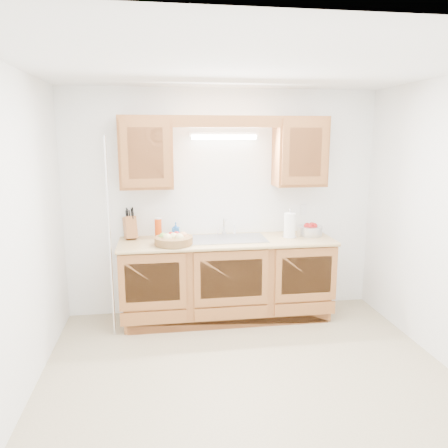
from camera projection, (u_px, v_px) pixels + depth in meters
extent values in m
plane|color=tan|center=(248.00, 374.00, 3.72)|extent=(3.50, 3.50, 0.00)
plane|color=white|center=(252.00, 66.00, 3.23)|extent=(3.50, 3.50, 0.00)
cube|color=white|center=(223.00, 203.00, 4.93)|extent=(3.50, 0.02, 2.50)
cube|color=white|center=(316.00, 300.00, 2.02)|extent=(3.50, 0.02, 2.50)
cube|color=white|center=(18.00, 239.00, 3.22)|extent=(0.02, 3.00, 2.50)
cube|color=#A15D2F|center=(227.00, 280.00, 4.80)|extent=(2.20, 0.60, 0.86)
cube|color=tan|center=(227.00, 241.00, 4.70)|extent=(2.30, 0.63, 0.04)
cube|color=#A15D2F|center=(146.00, 153.00, 4.54)|extent=(0.55, 0.33, 0.75)
cube|color=#A15D2F|center=(300.00, 152.00, 4.77)|extent=(0.55, 0.33, 0.75)
cube|color=#A15D2F|center=(227.00, 121.00, 4.45)|extent=(2.20, 0.05, 0.12)
cylinder|color=white|center=(224.00, 137.00, 4.69)|extent=(0.70, 0.05, 0.05)
cube|color=white|center=(224.00, 134.00, 4.71)|extent=(0.76, 0.06, 0.05)
cube|color=#9E9EA3|center=(227.00, 239.00, 4.71)|extent=(0.84, 0.46, 0.01)
cube|color=#9E9EA3|center=(207.00, 247.00, 4.70)|extent=(0.39, 0.40, 0.16)
cube|color=#9E9EA3|center=(246.00, 246.00, 4.76)|extent=(0.39, 0.40, 0.16)
cylinder|color=silver|center=(224.00, 233.00, 4.90)|extent=(0.06, 0.06, 0.04)
cylinder|color=silver|center=(224.00, 226.00, 4.89)|extent=(0.02, 0.02, 0.16)
cylinder|color=silver|center=(225.00, 219.00, 4.82)|extent=(0.02, 0.12, 0.02)
cylinder|color=white|center=(235.00, 229.00, 4.91)|extent=(0.03, 0.03, 0.12)
cylinder|color=silver|center=(110.00, 240.00, 4.26)|extent=(0.03, 0.03, 2.00)
cube|color=white|center=(304.00, 210.00, 5.08)|extent=(0.08, 0.01, 0.12)
cylinder|color=brown|center=(174.00, 240.00, 4.47)|extent=(0.40, 0.40, 0.08)
sphere|color=#D8C67F|center=(167.00, 238.00, 4.41)|extent=(0.10, 0.10, 0.10)
sphere|color=#D8C67F|center=(179.00, 238.00, 4.42)|extent=(0.10, 0.10, 0.10)
sphere|color=tan|center=(183.00, 236.00, 4.52)|extent=(0.09, 0.09, 0.09)
sphere|color=#9E1212|center=(171.00, 236.00, 4.52)|extent=(0.09, 0.09, 0.09)
sphere|color=#72A53F|center=(163.00, 237.00, 4.48)|extent=(0.09, 0.09, 0.09)
sphere|color=#D8C67F|center=(174.00, 237.00, 4.45)|extent=(0.10, 0.10, 0.10)
sphere|color=#9E1212|center=(176.00, 235.00, 4.56)|extent=(0.08, 0.08, 0.08)
cube|color=#A15D2F|center=(130.00, 228.00, 4.72)|extent=(0.17, 0.23, 0.27)
cylinder|color=black|center=(126.00, 215.00, 4.66)|extent=(0.02, 0.04, 0.10)
cylinder|color=black|center=(129.00, 215.00, 4.67)|extent=(0.02, 0.04, 0.10)
cylinder|color=black|center=(133.00, 214.00, 4.67)|extent=(0.02, 0.04, 0.10)
cylinder|color=black|center=(128.00, 213.00, 4.70)|extent=(0.02, 0.04, 0.10)
cylinder|color=black|center=(132.00, 213.00, 4.71)|extent=(0.02, 0.04, 0.10)
cylinder|color=black|center=(127.00, 212.00, 4.73)|extent=(0.02, 0.04, 0.10)
cylinder|color=black|center=(133.00, 212.00, 4.74)|extent=(0.02, 0.04, 0.10)
cylinder|color=#D03E0B|center=(158.00, 228.00, 4.74)|extent=(0.09, 0.09, 0.21)
cylinder|color=white|center=(158.00, 218.00, 4.72)|extent=(0.07, 0.07, 0.01)
imported|color=blue|center=(176.00, 230.00, 4.77)|extent=(0.09, 0.09, 0.17)
cube|color=#CC333F|center=(176.00, 236.00, 4.86)|extent=(0.10, 0.07, 0.01)
cube|color=green|center=(176.00, 235.00, 4.86)|extent=(0.10, 0.07, 0.02)
cylinder|color=silver|center=(289.00, 237.00, 4.79)|extent=(0.15, 0.15, 0.01)
cylinder|color=silver|center=(290.00, 224.00, 4.76)|extent=(0.02, 0.02, 0.31)
cylinder|color=white|center=(290.00, 225.00, 4.76)|extent=(0.16, 0.16, 0.26)
sphere|color=silver|center=(290.00, 210.00, 4.73)|extent=(0.02, 0.02, 0.02)
cylinder|color=silver|center=(310.00, 231.00, 4.89)|extent=(0.36, 0.36, 0.11)
sphere|color=#9E1212|center=(307.00, 226.00, 4.87)|extent=(0.07, 0.07, 0.07)
sphere|color=#9E1212|center=(312.00, 225.00, 4.90)|extent=(0.07, 0.07, 0.07)
sphere|color=#9E1212|center=(311.00, 227.00, 4.85)|extent=(0.07, 0.07, 0.07)
sphere|color=#9E1212|center=(314.00, 226.00, 4.86)|extent=(0.07, 0.07, 0.07)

